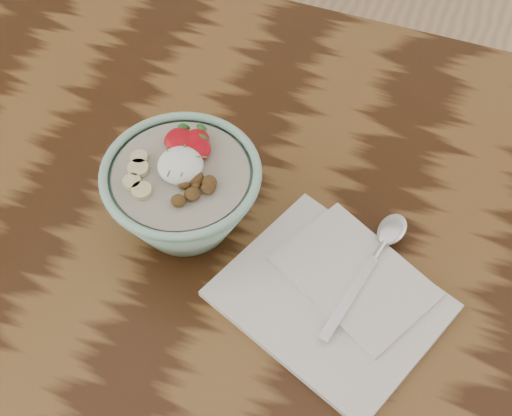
# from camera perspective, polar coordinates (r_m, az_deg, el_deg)

# --- Properties ---
(table) EXTENTS (1.60, 0.90, 0.75)m
(table) POSITION_cam_1_polar(r_m,az_deg,el_deg) (1.00, -3.73, -3.81)
(table) COLOR #321B0C
(table) RESTS_ON ground
(breakfast_bowl) EXTENTS (0.19, 0.19, 0.13)m
(breakfast_bowl) POSITION_cam_1_polar(r_m,az_deg,el_deg) (0.86, -5.83, 1.26)
(breakfast_bowl) COLOR #8CBDA5
(breakfast_bowl) RESTS_ON table
(napkin) EXTENTS (0.30, 0.27, 0.01)m
(napkin) POSITION_cam_1_polar(r_m,az_deg,el_deg) (0.85, 6.38, -6.93)
(napkin) COLOR silver
(napkin) RESTS_ON table
(spoon) EXTENTS (0.07, 0.20, 0.01)m
(spoon) POSITION_cam_1_polar(r_m,az_deg,el_deg) (0.88, 10.04, -2.97)
(spoon) COLOR silver
(spoon) RESTS_ON napkin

